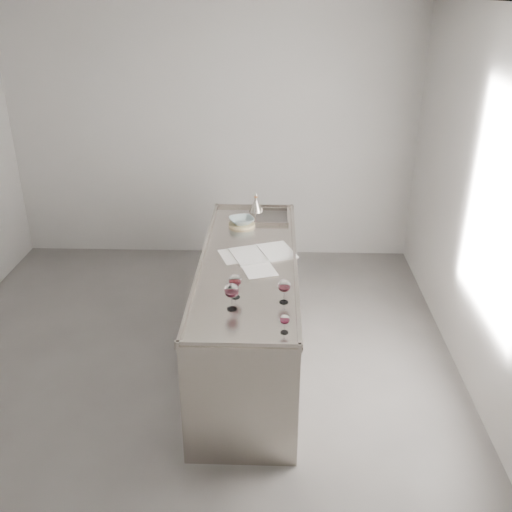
{
  "coord_description": "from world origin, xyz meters",
  "views": [
    {
      "loc": [
        0.71,
        -3.73,
        2.88
      ],
      "look_at": [
        0.56,
        0.21,
        1.02
      ],
      "focal_mm": 40.0,
      "sensor_mm": 36.0,
      "label": 1
    }
  ],
  "objects_px": {
    "wine_glass_middle": "(235,281)",
    "wine_funnel": "(256,206)",
    "wine_glass_right": "(284,286)",
    "notebook": "(263,253)",
    "counter": "(249,311)",
    "wine_glass_left": "(232,291)",
    "wine_glass_small": "(285,320)",
    "ceramic_bowl": "(242,221)"
  },
  "relations": [
    {
      "from": "counter",
      "to": "wine_funnel",
      "type": "relative_size",
      "value": 12.46
    },
    {
      "from": "wine_glass_left",
      "to": "notebook",
      "type": "bearing_deg",
      "value": 78.06
    },
    {
      "from": "wine_glass_small",
      "to": "notebook",
      "type": "xyz_separation_m",
      "value": [
        -0.16,
        1.15,
        -0.08
      ]
    },
    {
      "from": "wine_glass_left",
      "to": "wine_funnel",
      "type": "relative_size",
      "value": 0.99
    },
    {
      "from": "wine_glass_middle",
      "to": "wine_funnel",
      "type": "xyz_separation_m",
      "value": [
        0.08,
        1.67,
        -0.07
      ]
    },
    {
      "from": "wine_glass_left",
      "to": "wine_glass_middle",
      "type": "xyz_separation_m",
      "value": [
        0.01,
        0.16,
        -0.01
      ]
    },
    {
      "from": "wine_glass_small",
      "to": "ceramic_bowl",
      "type": "bearing_deg",
      "value": 101.91
    },
    {
      "from": "wine_glass_small",
      "to": "counter",
      "type": "bearing_deg",
      "value": 104.97
    },
    {
      "from": "counter",
      "to": "ceramic_bowl",
      "type": "xyz_separation_m",
      "value": [
        -0.09,
        0.72,
        0.51
      ]
    },
    {
      "from": "counter",
      "to": "wine_glass_right",
      "type": "height_order",
      "value": "wine_glass_right"
    },
    {
      "from": "counter",
      "to": "wine_glass_left",
      "type": "height_order",
      "value": "wine_glass_left"
    },
    {
      "from": "counter",
      "to": "wine_glass_small",
      "type": "xyz_separation_m",
      "value": [
        0.27,
        -1.03,
        0.56
      ]
    },
    {
      "from": "wine_glass_left",
      "to": "ceramic_bowl",
      "type": "height_order",
      "value": "wine_glass_left"
    },
    {
      "from": "counter",
      "to": "wine_glass_left",
      "type": "bearing_deg",
      "value": -95.49
    },
    {
      "from": "wine_glass_left",
      "to": "wine_funnel",
      "type": "height_order",
      "value": "wine_funnel"
    },
    {
      "from": "notebook",
      "to": "ceramic_bowl",
      "type": "bearing_deg",
      "value": 88.04
    },
    {
      "from": "wine_glass_middle",
      "to": "wine_funnel",
      "type": "height_order",
      "value": "wine_funnel"
    },
    {
      "from": "counter",
      "to": "wine_glass_small",
      "type": "bearing_deg",
      "value": -75.03
    },
    {
      "from": "notebook",
      "to": "ceramic_bowl",
      "type": "xyz_separation_m",
      "value": [
        -0.21,
        0.6,
        0.04
      ]
    },
    {
      "from": "wine_glass_middle",
      "to": "wine_glass_right",
      "type": "height_order",
      "value": "wine_glass_middle"
    },
    {
      "from": "wine_glass_right",
      "to": "notebook",
      "type": "xyz_separation_m",
      "value": [
        -0.16,
        0.77,
        -0.12
      ]
    },
    {
      "from": "wine_glass_middle",
      "to": "wine_funnel",
      "type": "distance_m",
      "value": 1.68
    },
    {
      "from": "counter",
      "to": "wine_glass_middle",
      "type": "relative_size",
      "value": 13.71
    },
    {
      "from": "counter",
      "to": "wine_glass_right",
      "type": "distance_m",
      "value": 0.92
    },
    {
      "from": "wine_glass_small",
      "to": "notebook",
      "type": "height_order",
      "value": "wine_glass_small"
    },
    {
      "from": "wine_glass_left",
      "to": "wine_glass_right",
      "type": "height_order",
      "value": "wine_glass_left"
    },
    {
      "from": "notebook",
      "to": "wine_funnel",
      "type": "height_order",
      "value": "wine_funnel"
    },
    {
      "from": "wine_glass_left",
      "to": "wine_glass_right",
      "type": "bearing_deg",
      "value": 16.56
    },
    {
      "from": "counter",
      "to": "wine_glass_middle",
      "type": "height_order",
      "value": "wine_glass_middle"
    },
    {
      "from": "wine_glass_small",
      "to": "wine_glass_left",
      "type": "bearing_deg",
      "value": 141.83
    },
    {
      "from": "counter",
      "to": "notebook",
      "type": "bearing_deg",
      "value": 47.09
    },
    {
      "from": "ceramic_bowl",
      "to": "wine_funnel",
      "type": "distance_m",
      "value": 0.38
    },
    {
      "from": "wine_glass_small",
      "to": "notebook",
      "type": "relative_size",
      "value": 0.22
    },
    {
      "from": "wine_glass_small",
      "to": "ceramic_bowl",
      "type": "height_order",
      "value": "wine_glass_small"
    },
    {
      "from": "wine_glass_left",
      "to": "ceramic_bowl",
      "type": "bearing_deg",
      "value": 90.83
    },
    {
      "from": "wine_glass_left",
      "to": "wine_glass_right",
      "type": "distance_m",
      "value": 0.36
    },
    {
      "from": "counter",
      "to": "ceramic_bowl",
      "type": "distance_m",
      "value": 0.89
    },
    {
      "from": "wine_glass_small",
      "to": "ceramic_bowl",
      "type": "distance_m",
      "value": 1.79
    },
    {
      "from": "notebook",
      "to": "wine_glass_middle",
      "type": "bearing_deg",
      "value": -124.6
    },
    {
      "from": "counter",
      "to": "wine_glass_small",
      "type": "distance_m",
      "value": 1.2
    },
    {
      "from": "wine_funnel",
      "to": "wine_glass_middle",
      "type": "bearing_deg",
      "value": -92.81
    },
    {
      "from": "wine_glass_left",
      "to": "ceramic_bowl",
      "type": "relative_size",
      "value": 0.89
    }
  ]
}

